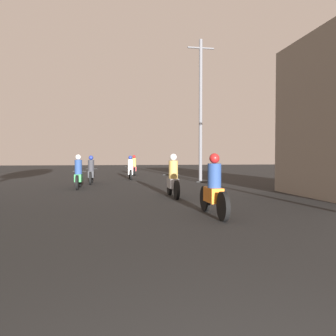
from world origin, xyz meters
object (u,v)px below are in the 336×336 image
object	(u,v)px
utility_pole_far	(201,108)
motorcycle_green	(79,175)
motorcycle_orange	(214,191)
motorcycle_silver	(173,180)
motorcycle_white	(130,170)
motorcycle_red	(134,167)
motorcycle_black	(91,172)

from	to	relation	value
utility_pole_far	motorcycle_green	bearing A→B (deg)	-150.13
motorcycle_orange	motorcycle_green	bearing A→B (deg)	109.71
motorcycle_silver	motorcycle_white	xyz separation A→B (m)	(-0.94, 9.60, -0.00)
motorcycle_red	utility_pole_far	bearing A→B (deg)	-57.84
motorcycle_green	motorcycle_red	xyz separation A→B (m)	(3.22, 10.79, 0.02)
motorcycle_red	utility_pole_far	distance (m)	8.61
motorcycle_silver	motorcycle_black	xyz separation A→B (m)	(-3.18, 6.57, -0.01)
motorcycle_silver	motorcycle_orange	bearing A→B (deg)	-80.02
motorcycle_white	utility_pole_far	distance (m)	5.85
motorcycle_green	motorcycle_red	bearing A→B (deg)	73.01
motorcycle_red	motorcycle_silver	bearing A→B (deg)	-83.16
motorcycle_silver	motorcycle_white	world-z (taller)	motorcycle_silver
motorcycle_green	utility_pole_far	xyz separation A→B (m)	(6.71, 3.85, 3.75)
motorcycle_white	motorcycle_orange	bearing A→B (deg)	-76.76
motorcycle_white	motorcycle_silver	bearing A→B (deg)	-76.30
motorcycle_white	utility_pole_far	size ratio (longest dim) A/B	0.23
motorcycle_orange	motorcycle_black	distance (m)	10.92
motorcycle_orange	motorcycle_white	xyz separation A→B (m)	(-1.20, 13.40, 0.01)
motorcycle_green	motorcycle_black	bearing A→B (deg)	81.46
motorcycle_white	utility_pole_far	bearing A→B (deg)	-16.95
motorcycle_green	utility_pole_far	world-z (taller)	utility_pole_far
motorcycle_silver	utility_pole_far	bearing A→B (deg)	73.89
motorcycle_black	motorcycle_red	world-z (taller)	motorcycle_red
motorcycle_silver	utility_pole_far	xyz separation A→B (m)	(3.13, 7.70, 3.74)
motorcycle_orange	motorcycle_white	bearing A→B (deg)	88.14
motorcycle_black	motorcycle_red	size ratio (longest dim) A/B	1.03
motorcycle_green	motorcycle_white	xyz separation A→B (m)	(2.64, 5.76, 0.01)
motorcycle_white	motorcycle_red	size ratio (longest dim) A/B	0.93
motorcycle_green	motorcycle_white	bearing A→B (deg)	65.03
motorcycle_silver	utility_pole_far	world-z (taller)	utility_pole_far
motorcycle_green	utility_pole_far	bearing A→B (deg)	29.51
motorcycle_silver	motorcycle_black	world-z (taller)	motorcycle_silver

